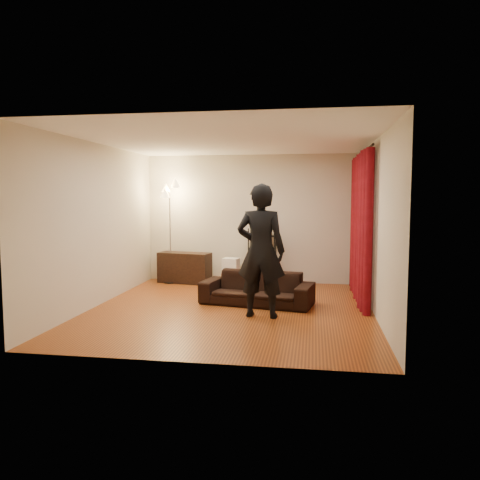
% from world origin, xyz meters
% --- Properties ---
extents(floor, '(5.00, 5.00, 0.00)m').
position_xyz_m(floor, '(0.00, 0.00, 0.00)').
color(floor, '#994C17').
rests_on(floor, ground).
extents(ceiling, '(5.00, 5.00, 0.00)m').
position_xyz_m(ceiling, '(0.00, 0.00, 2.70)').
color(ceiling, white).
rests_on(ceiling, ground).
extents(wall_back, '(5.00, 0.00, 5.00)m').
position_xyz_m(wall_back, '(0.00, 2.50, 1.35)').
color(wall_back, beige).
rests_on(wall_back, ground).
extents(wall_front, '(5.00, 0.00, 5.00)m').
position_xyz_m(wall_front, '(0.00, -2.50, 1.35)').
color(wall_front, beige).
rests_on(wall_front, ground).
extents(wall_left, '(0.00, 5.00, 5.00)m').
position_xyz_m(wall_left, '(-2.25, 0.00, 1.35)').
color(wall_left, beige).
rests_on(wall_left, ground).
extents(wall_right, '(0.00, 5.00, 5.00)m').
position_xyz_m(wall_right, '(2.25, 0.00, 1.35)').
color(wall_right, beige).
rests_on(wall_right, ground).
extents(curtain_rod, '(0.04, 2.65, 0.04)m').
position_xyz_m(curtain_rod, '(2.15, 1.12, 2.58)').
color(curtain_rod, black).
rests_on(curtain_rod, wall_right).
extents(curtain, '(0.22, 2.65, 2.55)m').
position_xyz_m(curtain, '(2.13, 1.12, 1.28)').
color(curtain, maroon).
rests_on(curtain, ground).
extents(sofa, '(1.97, 1.05, 0.54)m').
position_xyz_m(sofa, '(0.37, 0.40, 0.27)').
color(sofa, black).
rests_on(sofa, ground).
extents(person, '(0.77, 0.54, 2.01)m').
position_xyz_m(person, '(0.53, -0.41, 1.01)').
color(person, black).
rests_on(person, ground).
extents(media_cabinet, '(1.16, 0.60, 0.64)m').
position_xyz_m(media_cabinet, '(-1.38, 2.16, 0.32)').
color(media_cabinet, black).
rests_on(media_cabinet, ground).
extents(storage_boxes, '(0.37, 0.31, 0.55)m').
position_xyz_m(storage_boxes, '(-0.39, 2.19, 0.27)').
color(storage_boxes, silver).
rests_on(storage_boxes, ground).
extents(wire_shelf, '(0.57, 0.43, 1.17)m').
position_xyz_m(wire_shelf, '(0.26, 2.28, 0.59)').
color(wire_shelf, black).
rests_on(wire_shelf, ground).
extents(floor_lamp, '(0.47, 0.47, 2.12)m').
position_xyz_m(floor_lamp, '(-1.68, 2.11, 1.06)').
color(floor_lamp, silver).
rests_on(floor_lamp, ground).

